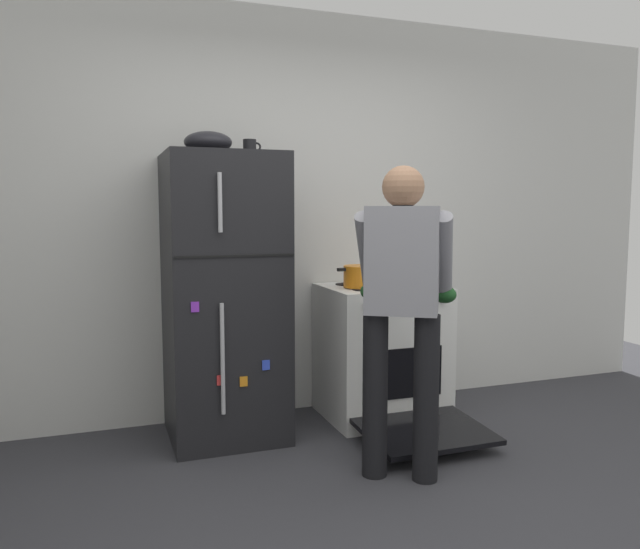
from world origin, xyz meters
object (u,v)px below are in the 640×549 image
person_cook (402,295)px  coffee_mug (250,147)px  red_pot (363,276)px  stove_range (382,353)px  mixing_bowl (208,142)px  refrigerator (224,297)px  pepper_mill (408,270)px

person_cook → coffee_mug: bearing=120.6°
person_cook → red_pot: bearing=79.7°
stove_range → mixing_bowl: (-1.13, 0.02, 1.34)m
stove_range → coffee_mug: bearing=175.6°
refrigerator → coffee_mug: size_ratio=15.29×
red_pot → refrigerator: bearing=176.8°
red_pot → pepper_mill: pepper_mill is taller
red_pot → pepper_mill: size_ratio=2.38×
refrigerator → stove_range: refrigerator is taller
refrigerator → mixing_bowl: (-0.08, 0.00, 0.92)m
mixing_bowl → stove_range: bearing=-0.9°
stove_range → pepper_mill: size_ratio=8.19×
person_cook → coffee_mug: coffee_mug is taller
refrigerator → red_pot: (0.89, -0.05, 0.10)m
red_pot → coffee_mug: coffee_mug is taller
person_cook → stove_range: bearing=70.3°
mixing_bowl → pepper_mill: bearing=7.9°
refrigerator → mixing_bowl: size_ratio=6.12×
pepper_mill → mixing_bowl: mixing_bowl is taller
refrigerator → person_cook: bearing=-50.3°
pepper_mill → refrigerator: bearing=-171.6°
refrigerator → red_pot: bearing=-3.2°
stove_range → mixing_bowl: 1.76m
person_cook → red_pot: (0.15, 0.84, 0.00)m
red_pot → pepper_mill: bearing=28.5°
refrigerator → stove_range: bearing=-0.9°
person_cook → mixing_bowl: 1.46m
coffee_mug → mixing_bowl: size_ratio=0.40×
refrigerator → stove_range: 1.14m
refrigerator → pepper_mill: (1.35, 0.20, 0.10)m
person_cook → red_pot: person_cook is taller
refrigerator → pepper_mill: size_ratio=11.65×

